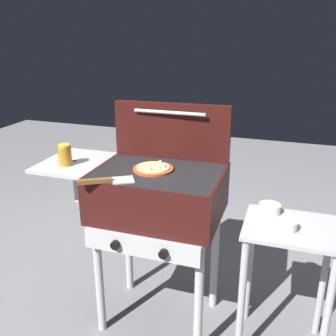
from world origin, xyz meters
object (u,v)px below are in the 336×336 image
grill (156,197)px  spatula (106,181)px  topping_bowl_near (270,209)px  topping_bowl_far (287,226)px  pizza_cheese (153,168)px  prep_table (288,262)px  sauce_jar (65,155)px

grill → spatula: (-0.16, -0.21, 0.15)m
topping_bowl_near → topping_bowl_far: same height
spatula → topping_bowl_far: (0.81, 0.18, -0.18)m
pizza_cheese → prep_table: (0.69, -0.00, -0.40)m
sauce_jar → topping_bowl_near: size_ratio=1.03×
topping_bowl_near → topping_bowl_far: (0.09, -0.15, 0.00)m
sauce_jar → topping_bowl_near: sauce_jar is taller
spatula → sauce_jar: bearing=154.8°
grill → spatula: bearing=-127.1°
sauce_jar → topping_bowl_far: 1.15m
prep_table → sauce_jar: bearing=-176.3°
sauce_jar → prep_table: bearing=3.7°
pizza_cheese → spatula: 0.27m
grill → topping_bowl_far: (0.65, -0.04, -0.03)m
pizza_cheese → topping_bowl_near: pizza_cheese is taller
pizza_cheese → topping_bowl_near: 0.61m
topping_bowl_far → prep_table: bearing=62.0°
prep_table → grill: bearing=-179.6°
grill → spatula: 0.31m
topping_bowl_far → pizza_cheese: bearing=176.2°
pizza_cheese → prep_table: size_ratio=0.29×
pizza_cheese → sauce_jar: sauce_jar is taller
grill → prep_table: 0.72m
grill → pizza_cheese: bearing=156.9°
grill → topping_bowl_far: bearing=-3.4°
grill → prep_table: size_ratio=1.37×
topping_bowl_near → sauce_jar: bearing=-169.9°
topping_bowl_near → pizza_cheese: bearing=-169.3°
prep_table → topping_bowl_near: 0.27m
pizza_cheese → sauce_jar: bearing=-170.6°
pizza_cheese → grill: bearing=-23.1°
prep_table → topping_bowl_far: bearing=-118.0°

